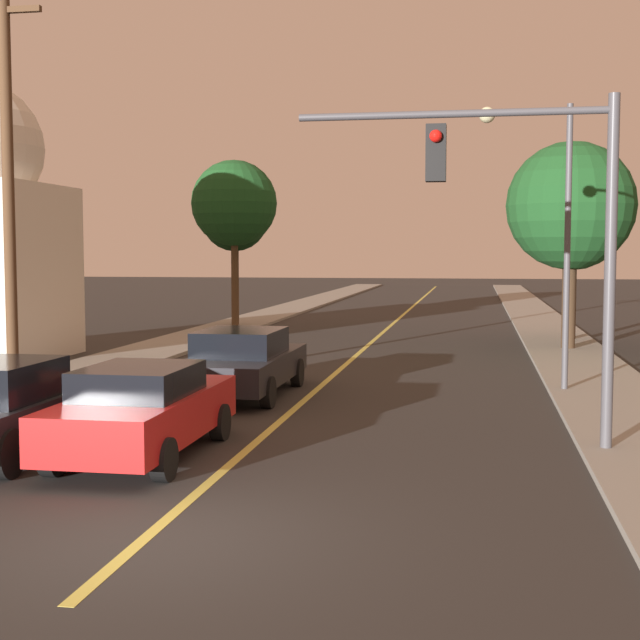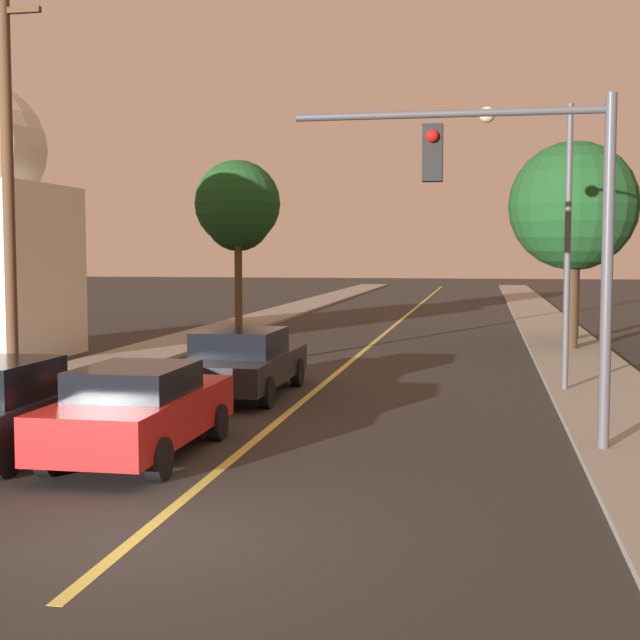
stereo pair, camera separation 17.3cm
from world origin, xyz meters
name	(u,v)px [view 2 (the right image)]	position (x,y,z in m)	size (l,w,h in m)	color
ground_plane	(139,538)	(0.00, 0.00, 0.00)	(200.00, 200.00, 0.00)	#2D2B28
road_surface	(407,315)	(0.00, 36.00, 0.01)	(10.51, 80.00, 0.01)	#2D2B28
sidewalk_left	(283,312)	(-6.51, 36.00, 0.06)	(2.50, 80.00, 0.12)	gray
sidewalk_right	(539,315)	(6.51, 36.00, 0.06)	(2.50, 80.00, 0.12)	gray
car_near_lane_front	(139,410)	(-1.47, 3.71, 0.75)	(1.87, 4.47, 1.45)	red
car_near_lane_second	(242,362)	(-1.47, 9.75, 0.77)	(2.05, 4.92, 1.49)	black
traffic_signal_mast	(527,207)	(4.43, 5.15, 3.90)	(5.01, 0.42, 5.51)	#47474C
streetlamp_right	(544,203)	(5.08, 11.30, 4.28)	(2.05, 0.36, 6.34)	#47474C
utility_pole_left	(8,186)	(-5.86, 7.73, 4.55)	(1.60, 0.24, 8.54)	#513823
tree_left_near	(238,204)	(-6.34, 26.85, 5.21)	(3.57, 3.57, 6.90)	#4C3823
tree_left_far	(238,219)	(-6.52, 27.58, 4.60)	(2.83, 2.83, 5.94)	#4C3823
tree_right_near	(576,217)	(6.96, 23.35, 4.41)	(3.76, 3.76, 6.19)	#4C3823
tree_right_far	(573,206)	(6.56, 20.16, 4.64)	(4.07, 4.07, 6.58)	#3D2B1C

